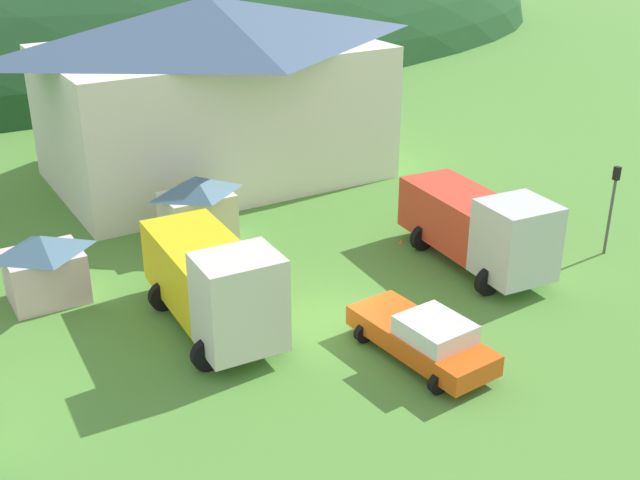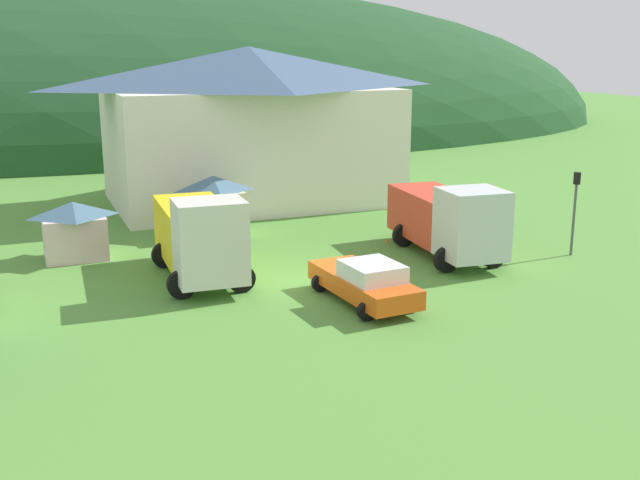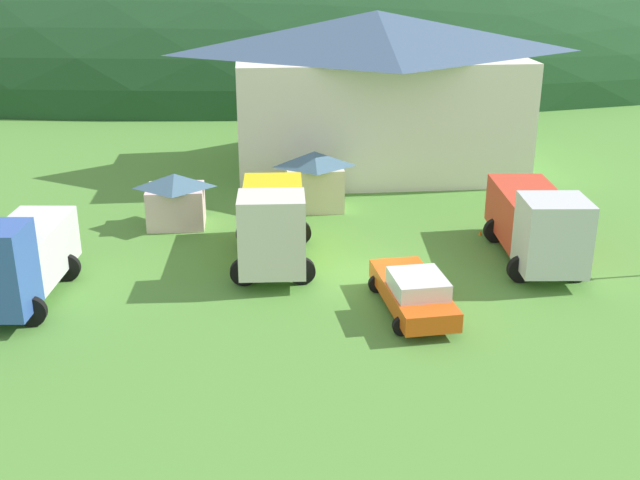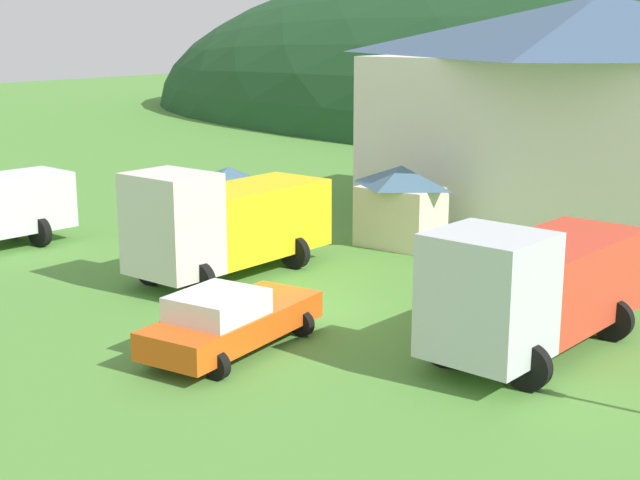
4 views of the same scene
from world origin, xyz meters
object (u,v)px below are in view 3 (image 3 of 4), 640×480
depot_building (375,89)px  play_shed_pink (176,199)px  play_shed_cream (314,180)px  box_truck_blue (17,258)px  tow_truck_silver (537,222)px  flatbed_truck_yellow (273,222)px  traffic_cone_near_pickup (480,235)px  service_pickup_orange (414,292)px

depot_building → play_shed_pink: (-11.11, -9.53, -3.43)m
play_shed_cream → play_shed_pink: play_shed_cream is taller
play_shed_cream → box_truck_blue: (-11.93, -10.14, 0.27)m
tow_truck_silver → flatbed_truck_yellow: bearing=-89.7°
play_shed_pink → flatbed_truck_yellow: 6.87m
play_shed_pink → traffic_cone_near_pickup: size_ratio=6.27×
play_shed_pink → service_pickup_orange: bearing=-48.0°
box_truck_blue → flatbed_truck_yellow: bearing=113.6°
box_truck_blue → tow_truck_silver: size_ratio=0.89×
box_truck_blue → service_pickup_orange: box_truck_blue is taller
depot_building → flatbed_truck_yellow: depot_building is taller
traffic_cone_near_pickup → service_pickup_orange: bearing=-122.1°
play_shed_cream → flatbed_truck_yellow: (-2.38, -7.08, 0.30)m
service_pickup_orange → tow_truck_silver: bearing=121.0°
tow_truck_silver → traffic_cone_near_pickup: (-1.31, 3.35, -1.79)m
depot_building → service_pickup_orange: 20.41m
box_truck_blue → tow_truck_silver: bearing=101.9°
play_shed_pink → tow_truck_silver: tow_truck_silver is taller
depot_building → traffic_cone_near_pickup: size_ratio=38.12×
play_shed_cream → flatbed_truck_yellow: 7.47m
box_truck_blue → flatbed_truck_yellow: 10.03m
depot_building → service_pickup_orange: depot_building is taller
depot_building → flatbed_truck_yellow: (-6.66, -14.73, -2.90)m
play_shed_cream → service_pickup_orange: size_ratio=0.57×
flatbed_truck_yellow → traffic_cone_near_pickup: bearing=106.9°
tow_truck_silver → traffic_cone_near_pickup: bearing=-153.9°
service_pickup_orange → traffic_cone_near_pickup: (4.83, 7.71, -0.83)m
tow_truck_silver → service_pickup_orange: 7.59m
traffic_cone_near_pickup → box_truck_blue: bearing=-164.0°
play_shed_cream → play_shed_pink: size_ratio=1.07×
flatbed_truck_yellow → depot_building: bearing=158.3°
traffic_cone_near_pickup → flatbed_truck_yellow: bearing=-165.7°
service_pickup_orange → box_truck_blue: bearing=-102.9°
play_shed_cream → box_truck_blue: size_ratio=0.45×
flatbed_truck_yellow → tow_truck_silver: size_ratio=0.97×
flatbed_truck_yellow → tow_truck_silver: flatbed_truck_yellow is taller
play_shed_pink → box_truck_blue: 9.72m
depot_building → play_shed_pink: bearing=-139.4°
tow_truck_silver → service_pickup_orange: (-6.14, -4.36, -0.96)m
flatbed_truck_yellow → tow_truck_silver: 11.11m
tow_truck_silver → play_shed_pink: bearing=-106.6°
play_shed_cream → traffic_cone_near_pickup: play_shed_cream is taller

